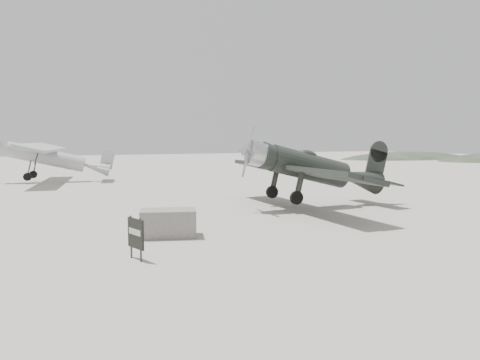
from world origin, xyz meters
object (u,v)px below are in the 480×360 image
object	(u,v)px
highwing_monoplane	(51,155)
lowwing_monoplane	(315,169)
sign_board	(136,234)
equipment_block	(168,223)

from	to	relation	value
highwing_monoplane	lowwing_monoplane	bearing A→B (deg)	-50.93
lowwing_monoplane	sign_board	distance (m)	11.54
highwing_monoplane	sign_board	distance (m)	25.43
highwing_monoplane	equipment_block	world-z (taller)	highwing_monoplane
equipment_block	highwing_monoplane	bearing A→B (deg)	93.72
lowwing_monoplane	equipment_block	xyz separation A→B (m)	(-8.25, -3.19, -1.38)
highwing_monoplane	equipment_block	distance (m)	23.00
sign_board	equipment_block	bearing A→B (deg)	41.96
equipment_block	sign_board	size ratio (longest dim) A/B	1.55
equipment_block	sign_board	world-z (taller)	sign_board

